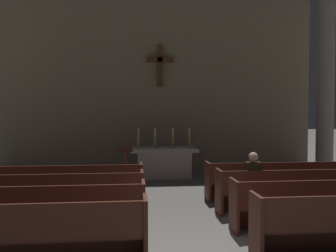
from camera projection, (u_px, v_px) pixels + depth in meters
pew_left_row_2 at (25, 212)px, 5.67m from camera, size 4.07×0.50×0.95m
pew_left_row_3 at (43, 196)px, 6.77m from camera, size 4.07×0.50×0.95m
pew_left_row_4 at (56, 184)px, 7.87m from camera, size 4.07×0.50×0.95m
pew_right_row_3 at (309, 190)px, 7.33m from camera, size 4.07×0.50×0.95m
pew_right_row_4 at (286, 180)px, 8.42m from camera, size 4.07×0.50×0.95m
column_right_second at (325, 85)px, 11.61m from camera, size 0.86×0.86×6.48m
altar at (164, 162)px, 11.18m from camera, size 2.20×0.90×1.01m
candlestick_outer_left at (138, 142)px, 11.07m from camera, size 0.16×0.16×0.66m
candlestick_inner_left at (155, 142)px, 11.12m from camera, size 0.16×0.16×0.66m
candlestick_inner_right at (173, 141)px, 11.18m from camera, size 0.16×0.16×0.66m
candlestick_outer_right at (189, 141)px, 11.24m from camera, size 0.16×0.16×0.66m
apse_with_cross at (159, 76)px, 13.12m from camera, size 12.16×0.44×7.25m
lectern at (125, 168)px, 9.86m from camera, size 0.44×0.36×1.15m
lone_worshipper at (252, 181)px, 7.23m from camera, size 0.32×0.43×1.32m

